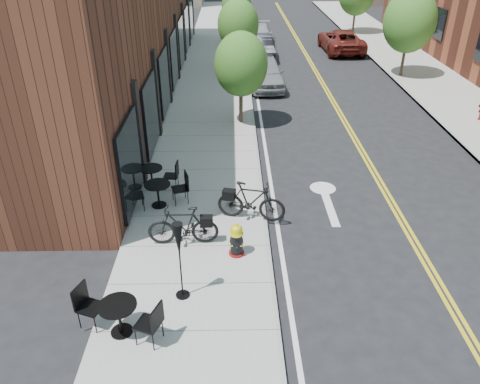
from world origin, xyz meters
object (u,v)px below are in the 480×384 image
object	(u,v)px
bistro_set_a	(119,314)
bistro_set_b	(151,175)
patio_umbrella	(179,245)
parked_car_far	(341,40)
bistro_set_c	(158,192)
parked_car_c	(258,35)
parked_car_a	(265,73)
fire_hydrant	(236,240)
bicycle_right	(251,201)
bicycle_left	(183,226)
parked_car_b	(260,47)

from	to	relation	value
bistro_set_a	bistro_set_b	size ratio (longest dim) A/B	1.08
patio_umbrella	parked_car_far	world-z (taller)	patio_umbrella
bistro_set_c	parked_car_c	xyz separation A→B (m)	(4.17, 22.07, 0.09)
bistro_set_b	parked_car_far	xyz separation A→B (m)	(10.03, 19.01, 0.15)
patio_umbrella	parked_car_c	xyz separation A→B (m)	(3.10, 26.08, -0.85)
bistro_set_a	parked_car_a	world-z (taller)	parked_car_a
fire_hydrant	patio_umbrella	xyz separation A→B (m)	(-1.26, -1.55, 0.99)
bistro_set_c	patio_umbrella	size ratio (longest dim) A/B	0.93
bicycle_right	bistro_set_a	size ratio (longest dim) A/B	1.05
parked_car_far	patio_umbrella	bearing A→B (deg)	68.85
bicycle_left	bistro_set_a	xyz separation A→B (m)	(-1.05, -3.14, -0.06)
bistro_set_a	patio_umbrella	world-z (taller)	patio_umbrella
bistro_set_c	parked_car_b	world-z (taller)	parked_car_b
bicycle_right	patio_umbrella	world-z (taller)	patio_umbrella
bistro_set_b	patio_umbrella	bearing A→B (deg)	-69.47
bistro_set_b	patio_umbrella	distance (m)	5.43
fire_hydrant	bistro_set_c	size ratio (longest dim) A/B	0.50
parked_car_b	parked_car_c	size ratio (longest dim) A/B	0.89
parked_car_c	parked_car_far	xyz separation A→B (m)	(5.49, -1.92, 0.04)
bistro_set_a	parked_car_b	size ratio (longest dim) A/B	0.44
bicycle_right	parked_car_b	xyz separation A→B (m)	(1.30, 19.37, -0.01)
parked_car_a	parked_car_far	distance (m)	9.68
bicycle_left	parked_car_far	xyz separation A→B (m)	(8.73, 22.11, 0.05)
fire_hydrant	parked_car_b	xyz separation A→B (m)	(1.74, 21.03, 0.15)
bistro_set_c	parked_car_far	size ratio (longest dim) A/B	0.35
fire_hydrant	parked_car_c	xyz separation A→B (m)	(1.84, 24.52, 0.14)
bicycle_left	bistro_set_b	distance (m)	3.36
patio_umbrella	bicycle_right	bearing A→B (deg)	62.04
parked_car_a	bicycle_right	bearing A→B (deg)	-98.06
parked_car_far	bicycle_right	bearing A→B (deg)	70.23
fire_hydrant	parked_car_a	bearing A→B (deg)	83.88
bicycle_left	parked_car_a	distance (m)	14.57
bistro_set_c	parked_car_c	size ratio (longest dim) A/B	0.39
fire_hydrant	parked_car_b	bearing A→B (deg)	85.73
parked_car_far	bistro_set_c	bearing A→B (deg)	62.81
parked_car_b	fire_hydrant	bearing A→B (deg)	-98.99
parked_car_a	bicycle_left	bearing A→B (deg)	-104.86
parked_car_a	parked_car_b	distance (m)	6.30
fire_hydrant	patio_umbrella	size ratio (longest dim) A/B	0.46
bicycle_left	bicycle_right	distance (m)	2.18
fire_hydrant	parked_car_c	size ratio (longest dim) A/B	0.19
fire_hydrant	bistro_set_a	world-z (taller)	bistro_set_a
bistro_set_c	parked_car_c	bearing A→B (deg)	62.03
bicycle_left	patio_umbrella	bearing A→B (deg)	2.77
bicycle_right	bistro_set_b	distance (m)	3.69
parked_car_b	parked_car_far	world-z (taller)	parked_car_far
bistro_set_c	patio_umbrella	xyz separation A→B (m)	(1.07, -4.00, 0.94)
bicycle_right	bistro_set_a	world-z (taller)	bicycle_right
parked_car_b	patio_umbrella	bearing A→B (deg)	-101.83
parked_car_a	parked_car_far	world-z (taller)	parked_car_a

